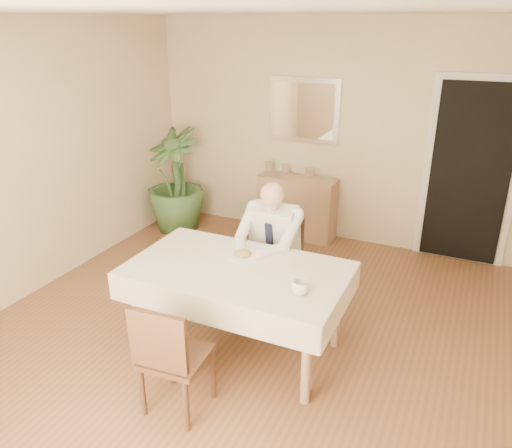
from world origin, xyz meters
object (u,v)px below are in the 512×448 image
at_px(chair_far, 279,255).
at_px(seated_man, 267,246).
at_px(sideboard, 297,207).
at_px(dining_table, 237,277).
at_px(chair_near, 169,355).
at_px(potted_palm, 175,180).
at_px(coffee_mug, 300,287).

relative_size(chair_far, seated_man, 0.68).
bearing_deg(sideboard, dining_table, -78.84).
distance_m(chair_near, sideboard, 3.28).
distance_m(seated_man, sideboard, 1.88).
bearing_deg(potted_palm, chair_far, -30.37).
bearing_deg(sideboard, potted_palm, -161.93).
distance_m(chair_far, coffee_mug, 1.24).
distance_m(dining_table, seated_man, 0.59).
bearing_deg(seated_man, chair_far, 90.00).
bearing_deg(seated_man, chair_near, -93.01).
distance_m(dining_table, chair_far, 0.90).
xyz_separation_m(coffee_mug, potted_palm, (-2.47, 2.15, -0.15)).
xyz_separation_m(chair_far, coffee_mug, (0.58, -1.04, 0.33)).
height_order(chair_far, potted_palm, potted_palm).
relative_size(seated_man, potted_palm, 0.95).
relative_size(chair_far, sideboard, 0.88).
distance_m(dining_table, potted_palm, 2.73).
distance_m(dining_table, chair_near, 0.88).
bearing_deg(dining_table, chair_near, -95.09).
distance_m(dining_table, coffee_mug, 0.62).
relative_size(dining_table, chair_far, 2.04).
distance_m(coffee_mug, potted_palm, 3.27).
relative_size(sideboard, potted_palm, 0.73).
bearing_deg(chair_near, sideboard, 90.97).
distance_m(dining_table, sideboard, 2.46).
xyz_separation_m(dining_table, coffee_mug, (0.58, -0.17, 0.13)).
bearing_deg(potted_palm, chair_near, -57.49).
xyz_separation_m(seated_man, potted_palm, (-1.88, 1.38, -0.04)).
bearing_deg(chair_far, potted_palm, 149.17).
xyz_separation_m(chair_near, potted_palm, (-1.80, 2.83, 0.17)).
xyz_separation_m(coffee_mug, sideboard, (-0.98, 2.58, -0.42)).
height_order(dining_table, seated_man, seated_man).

